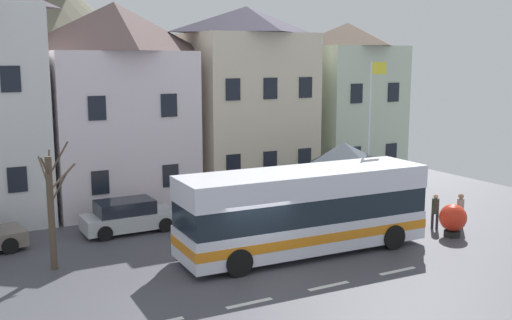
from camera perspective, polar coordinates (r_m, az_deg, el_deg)
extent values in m
cube|color=#47474F|center=(21.94, -0.28, -10.46)|extent=(40.00, 60.00, 0.06)
cube|color=silver|center=(19.17, -0.61, -13.41)|extent=(1.60, 0.20, 0.01)
cube|color=silver|center=(20.64, 6.92, -11.75)|extent=(1.60, 0.20, 0.01)
cube|color=silver|center=(22.42, 13.29, -10.19)|extent=(1.60, 0.20, 0.01)
cube|color=black|center=(27.78, -21.69, -1.74)|extent=(0.80, 0.06, 1.10)
cube|color=black|center=(27.31, -22.25, 7.12)|extent=(0.80, 0.06, 1.10)
cube|color=white|center=(31.23, -12.90, 2.81)|extent=(6.84, 5.47, 7.85)
pyramid|color=brown|center=(31.06, -13.26, 12.21)|extent=(6.84, 5.47, 2.37)
cube|color=black|center=(28.48, -14.54, -2.08)|extent=(0.80, 0.06, 1.10)
cube|color=black|center=(29.46, -8.09, -1.48)|extent=(0.80, 0.06, 1.10)
cube|color=black|center=(28.00, -14.84, 4.78)|extent=(0.80, 0.06, 1.10)
cube|color=black|center=(29.00, -8.25, 5.15)|extent=(0.80, 0.06, 1.10)
cube|color=beige|center=(33.75, -0.87, 4.39)|extent=(6.50, 5.24, 8.84)
pyramid|color=#3B3747|center=(33.67, -0.90, 13.14)|extent=(6.50, 5.24, 1.45)
cube|color=black|center=(30.74, -2.14, -0.47)|extent=(0.80, 0.06, 1.10)
cube|color=black|center=(31.75, 1.36, -0.14)|extent=(0.80, 0.06, 1.10)
cube|color=black|center=(32.87, 4.63, 0.17)|extent=(0.80, 0.06, 1.10)
cube|color=black|center=(30.31, -2.19, 6.70)|extent=(0.80, 0.06, 1.10)
cube|color=black|center=(31.33, 1.39, 6.80)|extent=(0.80, 0.06, 1.10)
cube|color=black|center=(32.46, 4.73, 6.87)|extent=(0.80, 0.06, 1.10)
cube|color=beige|center=(37.58, 8.50, 4.35)|extent=(5.38, 5.45, 8.22)
pyramid|color=brown|center=(37.45, 8.69, 11.69)|extent=(5.38, 5.45, 1.39)
cube|color=black|center=(34.87, 9.36, 0.37)|extent=(0.80, 0.06, 1.10)
cube|color=black|center=(36.56, 12.69, 0.69)|extent=(0.80, 0.06, 1.10)
cube|color=black|center=(34.48, 9.52, 6.24)|extent=(0.80, 0.06, 1.10)
cube|color=black|center=(36.19, 12.90, 6.29)|extent=(0.80, 0.06, 1.10)
cone|color=#696755|center=(52.09, -21.53, 9.84)|extent=(37.79, 37.79, 16.57)
cube|color=white|center=(23.64, 4.56, -6.82)|extent=(10.03, 2.94, 1.15)
cube|color=orange|center=(23.62, 4.56, -6.68)|extent=(10.05, 2.96, 0.36)
cube|color=#19232D|center=(23.36, 4.59, -4.33)|extent=(9.93, 2.89, 0.97)
cube|color=white|center=(23.15, 4.62, -2.08)|extent=(10.03, 2.94, 0.91)
cube|color=#19232D|center=(26.23, 13.98, -3.03)|extent=(0.13, 2.18, 0.93)
cylinder|color=black|center=(26.54, 9.44, -5.81)|extent=(1.01, 0.31, 1.00)
cylinder|color=black|center=(24.65, 12.87, -7.13)|extent=(1.01, 0.31, 1.00)
cylinder|color=black|center=(23.35, -4.26, -7.86)|extent=(1.01, 0.31, 1.00)
cylinder|color=black|center=(21.17, -1.65, -9.70)|extent=(1.01, 0.31, 1.00)
cylinder|color=#473D33|center=(29.33, 3.72, -2.80)|extent=(0.14, 0.14, 2.40)
cylinder|color=#473D33|center=(31.18, 8.86, -2.15)|extent=(0.14, 0.14, 2.40)
cylinder|color=#473D33|center=(26.67, 7.50, -4.12)|extent=(0.14, 0.14, 2.40)
cylinder|color=#473D33|center=(28.69, 12.86, -3.30)|extent=(0.14, 0.14, 2.40)
pyramid|color=#47515C|center=(28.58, 8.32, 0.47)|extent=(3.60, 3.60, 1.21)
cylinder|color=black|center=(25.43, -22.31, -7.52)|extent=(0.66, 0.28, 0.64)
cube|color=#2C5937|center=(31.64, 8.25, -3.33)|extent=(4.02, 2.24, 0.56)
cube|color=#1E232D|center=(31.65, 8.52, -2.28)|extent=(2.48, 1.82, 0.57)
cylinder|color=black|center=(30.24, 7.64, -4.20)|extent=(0.66, 0.28, 0.64)
cylinder|color=black|center=(31.42, 5.54, -3.63)|extent=(0.66, 0.28, 0.64)
cylinder|color=black|center=(32.00, 10.90, -3.52)|extent=(0.66, 0.28, 0.64)
cylinder|color=black|center=(33.11, 8.80, -3.01)|extent=(0.66, 0.28, 0.64)
cube|color=silver|center=(26.97, -11.88, -5.60)|extent=(4.06, 1.77, 0.66)
cube|color=#1E232D|center=(26.76, -12.33, -4.36)|extent=(2.44, 1.55, 0.59)
cylinder|color=black|center=(28.17, -9.78, -5.28)|extent=(0.64, 0.21, 0.64)
cylinder|color=black|center=(26.68, -8.58, -6.10)|extent=(0.64, 0.21, 0.64)
cylinder|color=black|center=(27.44, -15.04, -5.88)|extent=(0.64, 0.21, 0.64)
cylinder|color=black|center=(25.91, -14.14, -6.77)|extent=(0.64, 0.21, 0.64)
cylinder|color=#2D2D38|center=(28.00, 16.78, -5.54)|extent=(0.12, 0.12, 0.75)
cylinder|color=#2D2D38|center=(28.02, 16.38, -5.50)|extent=(0.12, 0.12, 0.75)
cylinder|color=#2D382D|center=(27.85, 16.64, -4.20)|extent=(0.32, 0.32, 0.67)
sphere|color=tan|center=(27.75, 16.69, -3.32)|extent=(0.21, 0.21, 0.21)
cylinder|color=black|center=(28.38, 18.93, -5.39)|extent=(0.14, 0.14, 0.81)
cylinder|color=black|center=(28.31, 18.57, -5.40)|extent=(0.14, 0.14, 0.81)
cylinder|color=gray|center=(28.18, 18.82, -4.10)|extent=(0.30, 0.30, 0.60)
sphere|color=#9E7A60|center=(28.09, 18.87, -3.27)|extent=(0.24, 0.24, 0.24)
cylinder|color=black|center=(28.00, 9.30, -5.17)|extent=(0.15, 0.15, 0.82)
cylinder|color=black|center=(28.11, 8.95, -5.10)|extent=(0.15, 0.15, 0.82)
cylinder|color=gray|center=(27.90, 9.16, -3.86)|extent=(0.32, 0.32, 0.56)
sphere|color=#D1AD89|center=(27.81, 9.18, -3.08)|extent=(0.21, 0.21, 0.21)
cylinder|color=black|center=(28.86, 11.84, -4.90)|extent=(0.12, 0.12, 0.73)
cylinder|color=black|center=(28.95, 12.23, -4.87)|extent=(0.12, 0.12, 0.73)
cylinder|color=#7F6B56|center=(28.76, 12.08, -3.68)|extent=(0.36, 0.36, 0.62)
sphere|color=#9E7A60|center=(28.66, 12.10, -2.87)|extent=(0.22, 0.22, 0.22)
cube|color=#33473D|center=(31.32, 6.83, -3.45)|extent=(1.54, 0.45, 0.08)
cube|color=#33473D|center=(31.45, 6.60, -2.98)|extent=(1.54, 0.06, 0.40)
cube|color=#2D2D33|center=(30.99, 5.78, -4.00)|extent=(0.08, 0.36, 0.45)
cube|color=#2D2D33|center=(31.77, 7.84, -3.70)|extent=(0.08, 0.36, 0.45)
cylinder|color=silver|center=(29.22, 10.65, 1.98)|extent=(0.10, 0.10, 7.39)
cube|color=yellow|center=(29.26, 11.55, 8.53)|extent=(0.90, 0.03, 0.56)
cylinder|color=black|center=(27.13, 18.09, -6.64)|extent=(0.69, 0.69, 0.25)
sphere|color=red|center=(26.94, 18.17, -5.21)|extent=(1.16, 1.16, 1.16)
cylinder|color=brown|center=(22.64, -18.84, -4.82)|extent=(0.24, 0.24, 4.11)
cylinder|color=brown|center=(22.85, -19.45, -1.15)|extent=(0.23, 1.11, 1.10)
cylinder|color=brown|center=(21.95, -19.37, -0.65)|extent=(0.42, 0.73, 0.79)
cylinder|color=brown|center=(22.82, -18.16, -2.49)|extent=(0.83, 0.71, 1.06)
cylinder|color=brown|center=(22.33, -18.23, 0.11)|extent=(0.77, 0.11, 1.21)
cylinder|color=brown|center=(22.85, -17.87, -1.53)|extent=(1.14, 0.88, 0.82)
cylinder|color=brown|center=(22.49, -19.03, -0.12)|extent=(0.20, 0.49, 0.78)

